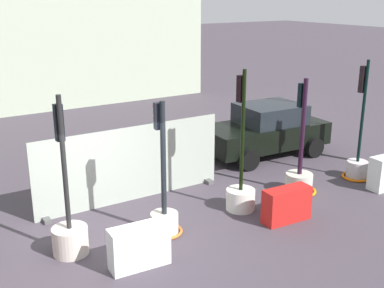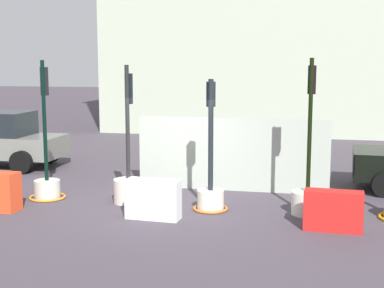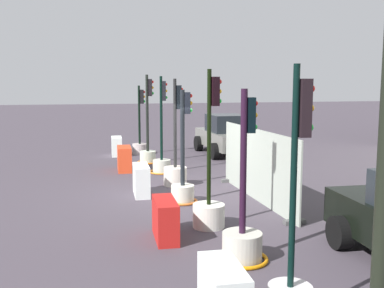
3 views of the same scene
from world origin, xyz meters
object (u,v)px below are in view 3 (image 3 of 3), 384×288
traffic_light_7 (291,282)px  construction_barrier_0 (117,146)px  construction_barrier_2 (141,180)px  construction_barrier_3 (165,219)px  traffic_light_2 (162,158)px  car_grey_saloon (226,135)px  traffic_light_0 (140,141)px  traffic_light_4 (183,182)px  traffic_light_1 (148,147)px  traffic_light_5 (209,202)px  construction_barrier_1 (124,159)px  traffic_light_6 (242,236)px  traffic_light_3 (175,168)px

traffic_light_7 → construction_barrier_0: size_ratio=3.11×
construction_barrier_2 → construction_barrier_3: 3.72m
traffic_light_2 → construction_barrier_3: traffic_light_2 is taller
construction_barrier_3 → car_grey_saloon: car_grey_saloon is taller
traffic_light_2 → traffic_light_7: 10.34m
traffic_light_0 → traffic_light_4: bearing=-0.2°
traffic_light_1 → construction_barrier_3: (8.88, -1.02, -0.22)m
traffic_light_7 → car_grey_saloon: 14.27m
traffic_light_5 → construction_barrier_2: 3.38m
construction_barrier_1 → traffic_light_6: bearing=7.4°
construction_barrier_2 → traffic_light_1: bearing=169.1°
traffic_light_4 → traffic_light_1: bearing=179.7°
traffic_light_5 → construction_barrier_3: bearing=-64.7°
traffic_light_5 → traffic_light_7: size_ratio=1.02×
traffic_light_2 → construction_barrier_3: bearing=-10.0°
traffic_light_6 → construction_barrier_1: traffic_light_6 is taller
traffic_light_1 → construction_barrier_1: size_ratio=2.97×
traffic_light_1 → traffic_light_3: 4.20m
traffic_light_6 → traffic_light_4: bearing=-178.5°
construction_barrier_0 → construction_barrier_2: construction_barrier_2 is taller
traffic_light_7 → car_grey_saloon: traffic_light_7 is taller
traffic_light_7 → construction_barrier_2: 7.34m
traffic_light_6 → traffic_light_7: (2.11, -0.13, 0.10)m
traffic_light_6 → construction_barrier_3: traffic_light_6 is taller
traffic_light_3 → construction_barrier_0: (-6.33, -1.25, -0.13)m
traffic_light_7 → traffic_light_4: bearing=179.8°
traffic_light_4 → traffic_light_5: (2.15, 0.08, 0.02)m
construction_barrier_2 → car_grey_saloon: car_grey_saloon is taller
traffic_light_2 → car_grey_saloon: 4.94m
traffic_light_2 → traffic_light_7: bearing=-1.2°
construction_barrier_0 → construction_barrier_2: size_ratio=0.91×
car_grey_saloon → traffic_light_6: bearing=-17.2°
construction_barrier_2 → car_grey_saloon: (-6.49, 4.68, 0.43)m
traffic_light_1 → traffic_light_6: traffic_light_1 is taller
traffic_light_2 → construction_barrier_0: traffic_light_2 is taller
traffic_light_1 → traffic_light_7: (12.44, -0.05, -0.08)m
construction_barrier_0 → traffic_light_3: bearing=11.2°
construction_barrier_2 → construction_barrier_3: (3.72, -0.04, -0.02)m
construction_barrier_3 → traffic_light_4: bearing=159.6°
traffic_light_7 → construction_barrier_0: bearing=-176.1°
construction_barrier_1 → construction_barrier_3: (7.43, 0.05, -0.04)m
traffic_light_3 → construction_barrier_3: (4.68, -1.23, -0.14)m
traffic_light_2 → traffic_light_5: size_ratio=0.99×
traffic_light_2 → traffic_light_5: 6.27m
construction_barrier_0 → construction_barrier_2: bearing=0.5°
traffic_light_3 → traffic_light_5: size_ratio=0.96×
traffic_light_7 → construction_barrier_1: 11.04m
traffic_light_2 → car_grey_saloon: traffic_light_2 is taller
construction_barrier_2 → traffic_light_7: bearing=7.3°
traffic_light_1 → car_grey_saloon: traffic_light_1 is taller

